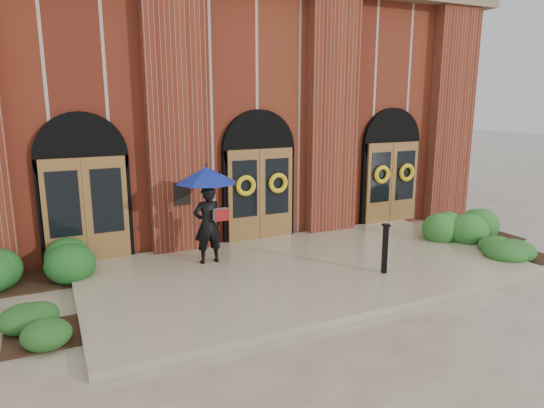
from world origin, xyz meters
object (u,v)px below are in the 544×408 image
metal_post (385,248)px  hedge_wall_right (460,227)px  man_with_umbrella (207,196)px  hedge_wall_left (59,261)px

metal_post → hedge_wall_right: bearing=21.3°
hedge_wall_right → man_with_umbrella: bearing=172.9°
man_with_umbrella → metal_post: size_ratio=2.03×
hedge_wall_left → hedge_wall_right: 10.54m
metal_post → hedge_wall_left: metal_post is taller
man_with_umbrella → metal_post: bearing=145.2°
man_with_umbrella → hedge_wall_left: 3.62m
man_with_umbrella → hedge_wall_right: size_ratio=0.69×
metal_post → hedge_wall_right: size_ratio=0.34×
man_with_umbrella → metal_post: man_with_umbrella is taller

